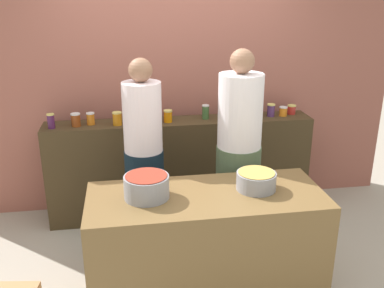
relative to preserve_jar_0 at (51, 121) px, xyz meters
The scene contains 23 objects.
ground 1.96m from the preserve_jar_0, 39.82° to the right, with size 12.00×12.00×0.00m, color #AA9E8F.
storefront_wall 1.36m from the preserve_jar_0, 18.64° to the left, with size 4.80×0.12×3.00m, color #99574A.
display_shelf 1.37m from the preserve_jar_0, ahead, with size 2.70×0.36×1.04m, color #3E2F1B.
prep_table 1.94m from the preserve_jar_0, 47.09° to the right, with size 1.70×0.70×0.90m, color brown.
preserve_jar_0 is the anchor object (origin of this frame).
preserve_jar_1 0.23m from the preserve_jar_0, ahead, with size 0.09×0.09×0.13m.
preserve_jar_2 0.37m from the preserve_jar_0, 10.34° to the left, with size 0.08×0.08×0.12m.
preserve_jar_3 0.62m from the preserve_jar_0, ahead, with size 0.09×0.09×0.13m.
preserve_jar_4 0.79m from the preserve_jar_0, ahead, with size 0.07×0.07×0.15m.
preserve_jar_5 0.90m from the preserve_jar_0, ahead, with size 0.07×0.07×0.14m.
preserve_jar_6 0.99m from the preserve_jar_0, ahead, with size 0.09×0.09×0.13m.
preserve_jar_7 1.11m from the preserve_jar_0, ahead, with size 0.09×0.09×0.12m.
preserve_jar_8 1.50m from the preserve_jar_0, ahead, with size 0.07×0.07×0.14m.
preserve_jar_9 1.66m from the preserve_jar_0, ahead, with size 0.09×0.09×0.12m.
preserve_jar_10 1.87m from the preserve_jar_0, ahead, with size 0.07×0.07×0.13m.
preserve_jar_11 2.05m from the preserve_jar_0, ahead, with size 0.08×0.08×0.14m.
preserve_jar_12 2.19m from the preserve_jar_0, ahead, with size 0.08×0.08×0.13m.
preserve_jar_13 2.32m from the preserve_jar_0, ahead, with size 0.08×0.08×0.10m.
preserve_jar_14 2.44m from the preserve_jar_0, ahead, with size 0.09×0.09×0.10m.
cooking_pot_left 1.55m from the preserve_jar_0, 58.09° to the right, with size 0.32×0.32×0.17m.
cooking_pot_center 2.08m from the preserve_jar_0, 38.95° to the right, with size 0.29×0.29×0.13m.
cook_with_tongs 1.06m from the preserve_jar_0, 34.19° to the right, with size 0.34×0.34×1.76m.
cook_in_cap 1.81m from the preserve_jar_0, 23.30° to the right, with size 0.39×0.39×1.84m.
Camera 1 is at (-0.54, -3.00, 2.26)m, focal length 39.98 mm.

